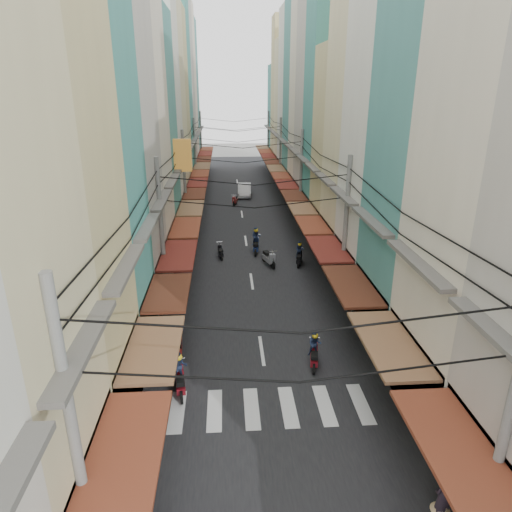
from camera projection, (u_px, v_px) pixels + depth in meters
name	position (u px, v px, depth m)	size (l,w,h in m)	color
ground	(259.00, 329.00, 22.91)	(160.00, 160.00, 0.00)	slate
road	(243.00, 220.00, 41.61)	(10.00, 80.00, 0.02)	black
sidewalk_left	(171.00, 221.00, 41.19)	(3.00, 80.00, 0.06)	gray
sidewalk_right	(313.00, 219.00, 42.01)	(3.00, 80.00, 0.06)	gray
crosswalk	(270.00, 407.00, 17.29)	(7.55, 2.40, 0.01)	silver
building_row_left	(139.00, 110.00, 34.49)	(7.80, 67.67, 23.70)	silver
building_row_right	(345.00, 114.00, 35.50)	(7.80, 68.98, 22.59)	teal
utility_poles	(245.00, 155.00, 34.65)	(10.20, 66.13, 8.20)	slate
white_car	(244.00, 196.00, 50.79)	(4.79, 1.88, 1.69)	silver
bicycle	(362.00, 300.00, 26.10)	(0.66, 1.75, 1.20)	black
moving_scooters	(246.00, 279.00, 27.55)	(7.72, 32.49, 1.94)	black
parked_scooters	(354.00, 358.00, 19.64)	(13.10, 12.56, 0.98)	black
pedestrians	(166.00, 293.00, 24.48)	(12.14, 21.69, 2.23)	#281E28
market_umbrella	(426.00, 330.00, 18.65)	(2.26, 2.26, 2.38)	#B2B2B7
traffic_sign	(400.00, 334.00, 17.85)	(0.10, 0.70, 3.21)	slate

